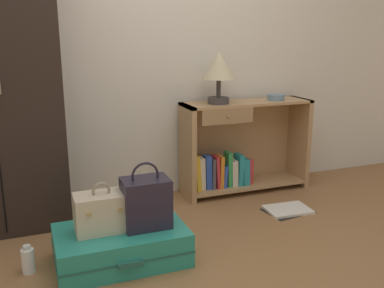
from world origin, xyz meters
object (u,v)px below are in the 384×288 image
(bookshelf, at_px, (239,149))
(handbag, at_px, (146,202))
(table_lamp, at_px, (219,69))
(suitcase_large, at_px, (121,245))
(bowl, at_px, (276,97))
(bottle, at_px, (28,260))
(open_book_on_floor, at_px, (288,210))
(train_case, at_px, (102,212))

(bookshelf, relative_size, handbag, 2.77)
(table_lamp, xyz_separation_m, handbag, (-0.83, -0.81, -0.69))
(suitcase_large, xyz_separation_m, handbag, (0.15, -0.01, 0.25))
(bookshelf, xyz_separation_m, bowl, (0.31, -0.04, 0.43))
(bookshelf, height_order, suitcase_large, bookshelf)
(bottle, distance_m, open_book_on_floor, 1.87)
(suitcase_large, bearing_deg, handbag, -4.72)
(open_book_on_floor, bearing_deg, bowl, 71.83)
(bookshelf, distance_m, open_book_on_floor, 0.67)
(bottle, bearing_deg, train_case, -5.25)
(table_lamp, relative_size, handbag, 1.04)
(train_case, xyz_separation_m, bottle, (-0.42, 0.04, -0.24))
(open_book_on_floor, bearing_deg, handbag, -165.74)
(suitcase_large, bearing_deg, bookshelf, 35.12)
(suitcase_large, bearing_deg, bowl, 27.98)
(table_lamp, relative_size, bottle, 2.47)
(table_lamp, distance_m, bowl, 0.59)
(table_lamp, relative_size, train_case, 1.32)
(train_case, xyz_separation_m, handbag, (0.25, -0.03, 0.04))
(bookshelf, height_order, bottle, bookshelf)
(handbag, bearing_deg, suitcase_large, 175.28)
(open_book_on_floor, bearing_deg, train_case, -169.45)
(bottle, bearing_deg, bookshelf, 24.51)
(table_lamp, distance_m, suitcase_large, 1.58)
(table_lamp, relative_size, open_book_on_floor, 1.09)
(bookshelf, bearing_deg, table_lamp, -169.46)
(train_case, xyz_separation_m, open_book_on_floor, (1.44, 0.27, -0.31))
(table_lamp, xyz_separation_m, bottle, (-1.50, -0.74, -0.97))
(table_lamp, bearing_deg, bookshelf, 10.54)
(bookshelf, height_order, bowl, bowl)
(bottle, bearing_deg, suitcase_large, -6.60)
(suitcase_large, xyz_separation_m, open_book_on_floor, (1.34, 0.29, -0.09))
(suitcase_large, bearing_deg, open_book_on_floor, 12.16)
(suitcase_large, relative_size, open_book_on_floor, 2.03)
(table_lamp, bearing_deg, suitcase_large, -140.73)
(bowl, distance_m, handbag, 1.64)
(bookshelf, relative_size, train_case, 3.52)
(bowl, bearing_deg, table_lamp, 179.94)
(suitcase_large, bearing_deg, table_lamp, 39.27)
(handbag, height_order, open_book_on_floor, handbag)
(train_case, height_order, open_book_on_floor, train_case)
(bookshelf, height_order, open_book_on_floor, bookshelf)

